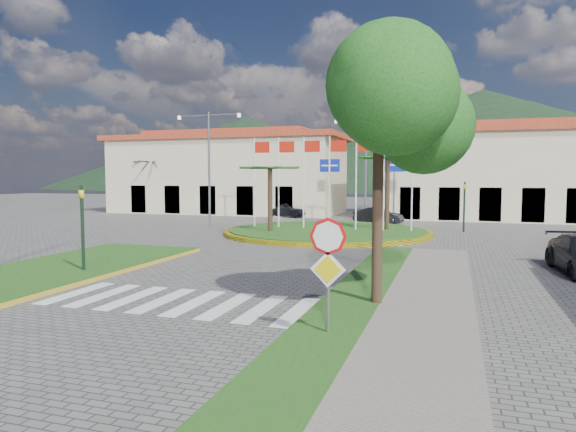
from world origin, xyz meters
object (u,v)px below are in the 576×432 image
(stop_sign, at_px, (328,258))
(deciduous_tree, at_px, (379,112))
(car_dark_a, at_px, (286,209))
(car_dark_b, at_px, (379,216))
(roundabout_island, at_px, (327,231))
(white_van, at_px, (224,207))

(stop_sign, xyz_separation_m, deciduous_tree, (0.60, 3.04, 3.38))
(car_dark_a, bearing_deg, car_dark_b, -103.96)
(roundabout_island, distance_m, deciduous_tree, 18.55)
(stop_sign, distance_m, white_van, 38.20)
(stop_sign, distance_m, deciduous_tree, 4.59)
(roundabout_island, xyz_separation_m, deciduous_tree, (5.50, -17.00, 5.00))
(stop_sign, relative_size, car_dark_a, 0.66)
(deciduous_tree, bearing_deg, roundabout_island, 107.91)
(white_van, xyz_separation_m, car_dark_a, (6.66, -1.53, 0.05))
(deciduous_tree, bearing_deg, white_van, 121.59)
(car_dark_b, bearing_deg, car_dark_a, 73.34)
(white_van, bearing_deg, roundabout_island, -131.26)
(white_van, distance_m, car_dark_b, 16.25)
(deciduous_tree, distance_m, car_dark_a, 31.75)
(roundabout_island, xyz_separation_m, stop_sign, (4.90, -20.04, 1.61))
(car_dark_b, bearing_deg, stop_sign, -165.83)
(stop_sign, bearing_deg, deciduous_tree, 78.82)
(roundabout_island, height_order, deciduous_tree, deciduous_tree)
(car_dark_a, distance_m, car_dark_b, 9.50)
(stop_sign, bearing_deg, roundabout_island, 103.73)
(roundabout_island, relative_size, deciduous_tree, 1.87)
(roundabout_island, height_order, white_van, roundabout_island)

